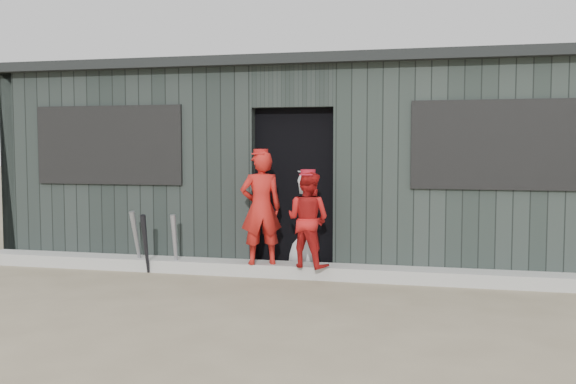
% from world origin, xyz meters
% --- Properties ---
extents(ground, '(80.00, 80.00, 0.00)m').
position_xyz_m(ground, '(0.00, 0.00, 0.00)').
color(ground, '#756851').
rests_on(ground, ground).
extents(curb, '(8.00, 0.36, 0.15)m').
position_xyz_m(curb, '(0.00, 1.82, 0.07)').
color(curb, '#9FA09B').
rests_on(curb, ground).
extents(bat_left, '(0.11, 0.25, 0.75)m').
position_xyz_m(bat_left, '(-1.89, 1.71, 0.38)').
color(bat_left, gray).
rests_on(bat_left, ground).
extents(bat_mid, '(0.08, 0.16, 0.72)m').
position_xyz_m(bat_mid, '(-1.39, 1.71, 0.36)').
color(bat_mid, gray).
rests_on(bat_mid, ground).
extents(bat_right, '(0.08, 0.23, 0.73)m').
position_xyz_m(bat_right, '(-1.70, 1.56, 0.36)').
color(bat_right, black).
rests_on(bat_right, ground).
extents(player_red_left, '(0.57, 0.49, 1.33)m').
position_xyz_m(player_red_left, '(-0.31, 1.72, 0.81)').
color(player_red_left, red).
rests_on(player_red_left, curb).
extents(player_red_right, '(0.64, 0.57, 1.10)m').
position_xyz_m(player_red_right, '(0.27, 1.67, 0.70)').
color(player_red_right, '#B21615').
rests_on(player_red_right, curb).
extents(player_grey_back, '(0.66, 0.48, 1.26)m').
position_xyz_m(player_grey_back, '(0.12, 2.27, 0.63)').
color(player_grey_back, '#B7B7B7').
rests_on(player_grey_back, ground).
extents(dugout, '(8.30, 3.30, 2.62)m').
position_xyz_m(dugout, '(-0.00, 3.50, 1.29)').
color(dugout, black).
rests_on(dugout, ground).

